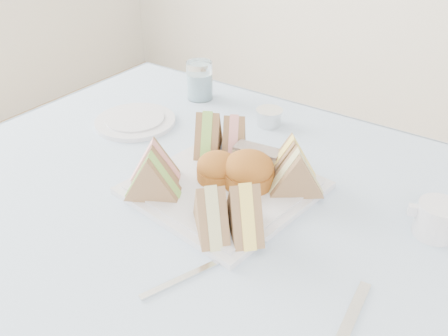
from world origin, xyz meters
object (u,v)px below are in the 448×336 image
Objects in this scene: serving_plate at (224,188)px; creamer_jug at (437,220)px; table at (174,333)px; water_glass at (200,80)px.

creamer_jug is at bearing 22.75° from serving_plate.
water_glass reaches higher than table.
creamer_jug is (0.35, 0.10, 0.02)m from serving_plate.
serving_plate is (0.08, 0.08, 0.38)m from table.
creamer_jug is (0.43, 0.18, 0.41)m from table.
water_glass reaches higher than creamer_jug.
serving_plate is 3.06× the size of water_glass.
table is 0.62m from water_glass.
creamer_jug reaches higher than table.
water_glass reaches higher than serving_plate.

